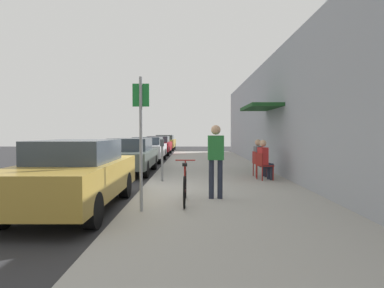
{
  "coord_description": "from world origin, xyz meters",
  "views": [
    {
      "loc": [
        1.39,
        -8.53,
        1.65
      ],
      "look_at": [
        1.39,
        4.85,
        1.18
      ],
      "focal_mm": 30.91,
      "sensor_mm": 36.0,
      "label": 1
    }
  ],
  "objects_px": {
    "street_sign": "(141,133)",
    "seated_patron_1": "(260,157)",
    "cafe_chair_1": "(258,162)",
    "seated_patron_0": "(265,158)",
    "pedestrian_standing": "(216,155)",
    "parked_car_2": "(148,149)",
    "parked_car_1": "(130,155)",
    "parked_car_3": "(158,145)",
    "parking_meter": "(162,157)",
    "parked_car_0": "(75,174)",
    "bicycle_0": "(185,186)",
    "cafe_chair_0": "(263,164)",
    "parked_car_4": "(165,142)"
  },
  "relations": [
    {
      "from": "street_sign",
      "to": "seated_patron_1",
      "type": "bearing_deg",
      "value": 56.32
    },
    {
      "from": "cafe_chair_1",
      "to": "seated_patron_1",
      "type": "relative_size",
      "value": 0.67
    },
    {
      "from": "seated_patron_0",
      "to": "pedestrian_standing",
      "type": "xyz_separation_m",
      "value": [
        -1.79,
        -3.0,
        0.3
      ]
    },
    {
      "from": "parked_car_2",
      "to": "seated_patron_1",
      "type": "height_order",
      "value": "seated_patron_1"
    },
    {
      "from": "parked_car_1",
      "to": "seated_patron_1",
      "type": "distance_m",
      "value": 5.19
    },
    {
      "from": "street_sign",
      "to": "cafe_chair_1",
      "type": "bearing_deg",
      "value": 56.77
    },
    {
      "from": "parked_car_3",
      "to": "seated_patron_0",
      "type": "height_order",
      "value": "seated_patron_0"
    },
    {
      "from": "parking_meter",
      "to": "seated_patron_1",
      "type": "height_order",
      "value": "parking_meter"
    },
    {
      "from": "parked_car_0",
      "to": "parked_car_2",
      "type": "distance_m",
      "value": 11.63
    },
    {
      "from": "bicycle_0",
      "to": "seated_patron_1",
      "type": "height_order",
      "value": "seated_patron_1"
    },
    {
      "from": "cafe_chair_0",
      "to": "seated_patron_0",
      "type": "height_order",
      "value": "seated_patron_0"
    },
    {
      "from": "parked_car_3",
      "to": "seated_patron_1",
      "type": "xyz_separation_m",
      "value": [
        4.82,
        -13.03,
        0.1
      ]
    },
    {
      "from": "parked_car_4",
      "to": "cafe_chair_0",
      "type": "distance_m",
      "value": 20.29
    },
    {
      "from": "parked_car_1",
      "to": "street_sign",
      "type": "distance_m",
      "value": 7.13
    },
    {
      "from": "parked_car_1",
      "to": "bicycle_0",
      "type": "relative_size",
      "value": 2.57
    },
    {
      "from": "bicycle_0",
      "to": "parked_car_1",
      "type": "bearing_deg",
      "value": 110.75
    },
    {
      "from": "cafe_chair_0",
      "to": "seated_patron_1",
      "type": "distance_m",
      "value": 0.8
    },
    {
      "from": "parked_car_4",
      "to": "cafe_chair_1",
      "type": "relative_size",
      "value": 5.06
    },
    {
      "from": "parked_car_3",
      "to": "pedestrian_standing",
      "type": "xyz_separation_m",
      "value": [
        3.03,
        -16.79,
        0.4
      ]
    },
    {
      "from": "parked_car_4",
      "to": "cafe_chair_1",
      "type": "height_order",
      "value": "parked_car_4"
    },
    {
      "from": "parked_car_3",
      "to": "cafe_chair_1",
      "type": "bearing_deg",
      "value": -69.93
    },
    {
      "from": "parked_car_1",
      "to": "cafe_chair_0",
      "type": "relative_size",
      "value": 5.06
    },
    {
      "from": "street_sign",
      "to": "pedestrian_standing",
      "type": "bearing_deg",
      "value": 38.43
    },
    {
      "from": "parked_car_3",
      "to": "parking_meter",
      "type": "bearing_deg",
      "value": -83.72
    },
    {
      "from": "parked_car_0",
      "to": "cafe_chair_1",
      "type": "bearing_deg",
      "value": 42.61
    },
    {
      "from": "seated_patron_0",
      "to": "cafe_chair_1",
      "type": "xyz_separation_m",
      "value": [
        -0.06,
        0.76,
        -0.19
      ]
    },
    {
      "from": "parked_car_3",
      "to": "pedestrian_standing",
      "type": "bearing_deg",
      "value": -79.76
    },
    {
      "from": "street_sign",
      "to": "bicycle_0",
      "type": "distance_m",
      "value": 1.61
    },
    {
      "from": "bicycle_0",
      "to": "cafe_chair_0",
      "type": "xyz_separation_m",
      "value": [
        2.43,
        3.45,
        0.14
      ]
    },
    {
      "from": "bicycle_0",
      "to": "pedestrian_standing",
      "type": "xyz_separation_m",
      "value": [
        0.7,
        0.47,
        0.64
      ]
    },
    {
      "from": "street_sign",
      "to": "seated_patron_1",
      "type": "height_order",
      "value": "street_sign"
    },
    {
      "from": "seated_patron_0",
      "to": "seated_patron_1",
      "type": "height_order",
      "value": "same"
    },
    {
      "from": "parked_car_2",
      "to": "parked_car_3",
      "type": "height_order",
      "value": "parked_car_2"
    },
    {
      "from": "parked_car_1",
      "to": "bicycle_0",
      "type": "height_order",
      "value": "parked_car_1"
    },
    {
      "from": "parked_car_1",
      "to": "cafe_chair_1",
      "type": "xyz_separation_m",
      "value": [
        4.76,
        -1.93,
        -0.11
      ]
    },
    {
      "from": "parked_car_0",
      "to": "parking_meter",
      "type": "bearing_deg",
      "value": 65.06
    },
    {
      "from": "cafe_chair_0",
      "to": "parked_car_0",
      "type": "bearing_deg",
      "value": -142.88
    },
    {
      "from": "parked_car_2",
      "to": "seated_patron_0",
      "type": "relative_size",
      "value": 3.41
    },
    {
      "from": "parked_car_0",
      "to": "seated_patron_0",
      "type": "relative_size",
      "value": 3.41
    },
    {
      "from": "cafe_chair_1",
      "to": "pedestrian_standing",
      "type": "xyz_separation_m",
      "value": [
        -1.73,
        -3.76,
        0.5
      ]
    },
    {
      "from": "cafe_chair_1",
      "to": "seated_patron_1",
      "type": "xyz_separation_m",
      "value": [
        0.06,
        0.0,
        0.19
      ]
    },
    {
      "from": "cafe_chair_0",
      "to": "pedestrian_standing",
      "type": "xyz_separation_m",
      "value": [
        -1.73,
        -2.99,
        0.5
      ]
    },
    {
      "from": "parked_car_0",
      "to": "seated_patron_0",
      "type": "distance_m",
      "value": 6.03
    },
    {
      "from": "seated_patron_0",
      "to": "pedestrian_standing",
      "type": "distance_m",
      "value": 3.51
    },
    {
      "from": "seated_patron_1",
      "to": "seated_patron_0",
      "type": "bearing_deg",
      "value": -89.95
    },
    {
      "from": "street_sign",
      "to": "seated_patron_1",
      "type": "xyz_separation_m",
      "value": [
        3.32,
        4.98,
        -0.82
      ]
    },
    {
      "from": "parking_meter",
      "to": "seated_patron_0",
      "type": "height_order",
      "value": "parking_meter"
    },
    {
      "from": "parked_car_3",
      "to": "street_sign",
      "type": "height_order",
      "value": "street_sign"
    },
    {
      "from": "parked_car_4",
      "to": "street_sign",
      "type": "distance_m",
      "value": 24.0
    },
    {
      "from": "cafe_chair_0",
      "to": "parked_car_1",
      "type": "bearing_deg",
      "value": 150.39
    }
  ]
}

